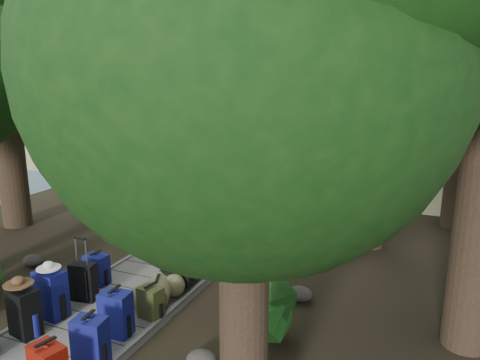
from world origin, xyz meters
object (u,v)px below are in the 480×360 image
at_px(backpack_right_d, 151,301).
at_px(backpack_right_b, 90,340).
at_px(lone_suitcase_on_sand, 302,168).
at_px(backpack_left_c, 51,292).
at_px(kayak, 239,154).
at_px(suitcase_on_boardwalk, 84,282).
at_px(duffel_right_khaki, 158,291).
at_px(backpack_right_c, 116,311).
at_px(backpack_left_b, 24,310).
at_px(backpack_left_d, 97,268).
at_px(sun_lounger, 379,169).
at_px(duffel_right_black, 184,270).

bearing_deg(backpack_right_d, backpack_right_b, -81.36).
relative_size(backpack_right_b, backpack_right_d, 1.37).
bearing_deg(lone_suitcase_on_sand, backpack_left_c, -79.84).
distance_m(backpack_left_c, kayak, 13.97).
xyz_separation_m(suitcase_on_boardwalk, kayak, (-2.77, 13.07, -0.25)).
xyz_separation_m(backpack_right_d, lone_suitcase_on_sand, (-0.58, 10.76, -0.07)).
distance_m(duffel_right_khaki, lone_suitcase_on_sand, 10.33).
distance_m(backpack_right_d, kayak, 13.75).
height_order(backpack_right_c, lone_suitcase_on_sand, backpack_right_c).
relative_size(backpack_left_b, lone_suitcase_on_sand, 1.30).
relative_size(backpack_left_d, suitcase_on_boardwalk, 0.94).
bearing_deg(sun_lounger, backpack_left_d, -111.85).
bearing_deg(backpack_left_d, sun_lounger, 76.54).
relative_size(backpack_right_c, lone_suitcase_on_sand, 1.21).
xyz_separation_m(backpack_left_b, backpack_right_b, (1.39, -0.22, -0.02)).
relative_size(backpack_left_b, suitcase_on_boardwalk, 1.22).
bearing_deg(backpack_left_d, backpack_left_c, -80.05).
distance_m(backpack_left_d, lone_suitcase_on_sand, 10.20).
height_order(backpack_left_d, backpack_right_c, backpack_right_c).
distance_m(kayak, sun_lounger, 6.27).
bearing_deg(sun_lounger, kayak, 163.85).
bearing_deg(backpack_left_d, backpack_right_d, -17.37).
distance_m(backpack_right_d, duffel_right_khaki, 0.47).
distance_m(backpack_left_d, suitcase_on_boardwalk, 0.61).
height_order(backpack_right_d, lone_suitcase_on_sand, backpack_right_d).
xyz_separation_m(backpack_left_c, lone_suitcase_on_sand, (0.85, 11.35, -0.22)).
height_order(backpack_right_d, sun_lounger, backpack_right_d).
bearing_deg(kayak, suitcase_on_boardwalk, -88.29).
bearing_deg(sun_lounger, backpack_left_b, -108.99).
xyz_separation_m(backpack_right_c, sun_lounger, (2.20, 12.43, -0.17)).
relative_size(backpack_left_c, lone_suitcase_on_sand, 1.39).
relative_size(backpack_left_d, lone_suitcase_on_sand, 1.00).
xyz_separation_m(backpack_left_c, duffel_right_khaki, (1.28, 1.03, -0.21)).
height_order(duffel_right_khaki, duffel_right_black, duffel_right_black).
bearing_deg(kayak, backpack_left_c, -89.15).
bearing_deg(backpack_right_b, suitcase_on_boardwalk, 125.87).
distance_m(backpack_left_b, duffel_right_black, 2.71).
bearing_deg(suitcase_on_boardwalk, backpack_left_d, 99.21).
bearing_deg(backpack_right_d, sun_lounger, 89.70).
xyz_separation_m(backpack_left_d, lone_suitcase_on_sand, (0.97, 10.15, -0.10)).
distance_m(backpack_left_c, backpack_left_d, 1.21).
xyz_separation_m(backpack_left_b, kayak, (-2.72, 14.25, -0.32)).
distance_m(backpack_left_b, backpack_left_d, 1.76).
bearing_deg(backpack_left_d, duffel_right_black, 27.76).
xyz_separation_m(backpack_left_d, suitcase_on_boardwalk, (0.20, -0.57, 0.02)).
relative_size(lone_suitcase_on_sand, sun_lounger, 0.32).
bearing_deg(kayak, duffel_right_black, -81.60).
bearing_deg(backpack_left_d, lone_suitcase_on_sand, 88.71).
bearing_deg(backpack_right_d, backpack_left_b, -131.72).
xyz_separation_m(kayak, sun_lounger, (6.14, -1.30, 0.12)).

